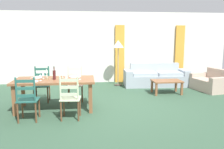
{
  "coord_description": "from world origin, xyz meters",
  "views": [
    {
      "loc": [
        -0.81,
        -5.61,
        1.76
      ],
      "look_at": [
        -0.11,
        0.48,
        0.75
      ],
      "focal_mm": 36.79,
      "sensor_mm": 36.0,
      "label": 1
    }
  ],
  "objects_px": {
    "wine_bottle": "(54,75)",
    "wine_glass_far_right": "(79,73)",
    "wine_glass_near_left": "(40,76)",
    "standing_lamp": "(118,47)",
    "dining_chair_far_left": "(42,84)",
    "wine_glass_near_right": "(80,75)",
    "armchair_upholstered": "(211,83)",
    "wine_glass_far_left": "(43,74)",
    "dining_chair_near_right": "(70,98)",
    "coffee_table": "(167,82)",
    "dining_chair_far_right": "(75,84)",
    "couch": "(155,78)",
    "coffee_cup_primary": "(66,77)",
    "dining_table": "(55,83)",
    "dining_chair_near_left": "(28,99)"
  },
  "relations": [
    {
      "from": "dining_chair_far_left",
      "to": "coffee_table",
      "type": "height_order",
      "value": "dining_chair_far_left"
    },
    {
      "from": "couch",
      "to": "armchair_upholstered",
      "type": "bearing_deg",
      "value": -30.54
    },
    {
      "from": "dining_chair_near_right",
      "to": "wine_bottle",
      "type": "bearing_deg",
      "value": 120.14
    },
    {
      "from": "dining_chair_near_right",
      "to": "coffee_table",
      "type": "relative_size",
      "value": 1.07
    },
    {
      "from": "dining_chair_far_right",
      "to": "wine_glass_near_right",
      "type": "relative_size",
      "value": 5.96
    },
    {
      "from": "dining_chair_near_right",
      "to": "wine_bottle",
      "type": "relative_size",
      "value": 3.04
    },
    {
      "from": "wine_bottle",
      "to": "wine_glass_far_right",
      "type": "relative_size",
      "value": 1.96
    },
    {
      "from": "wine_glass_near_left",
      "to": "wine_glass_far_left",
      "type": "xyz_separation_m",
      "value": [
        0.01,
        0.31,
        0.0
      ]
    },
    {
      "from": "dining_chair_far_left",
      "to": "couch",
      "type": "bearing_deg",
      "value": 23.98
    },
    {
      "from": "wine_bottle",
      "to": "dining_table",
      "type": "bearing_deg",
      "value": 95.03
    },
    {
      "from": "dining_chair_far_left",
      "to": "standing_lamp",
      "type": "distance_m",
      "value": 3.14
    },
    {
      "from": "dining_table",
      "to": "dining_chair_near_left",
      "type": "bearing_deg",
      "value": -121.54
    },
    {
      "from": "couch",
      "to": "standing_lamp",
      "type": "distance_m",
      "value": 1.77
    },
    {
      "from": "dining_table",
      "to": "wine_glass_far_right",
      "type": "relative_size",
      "value": 11.8
    },
    {
      "from": "coffee_cup_primary",
      "to": "standing_lamp",
      "type": "relative_size",
      "value": 0.05
    },
    {
      "from": "wine_glass_far_right",
      "to": "standing_lamp",
      "type": "height_order",
      "value": "standing_lamp"
    },
    {
      "from": "wine_bottle",
      "to": "standing_lamp",
      "type": "xyz_separation_m",
      "value": [
        1.91,
        2.66,
        0.54
      ]
    },
    {
      "from": "wine_glass_far_left",
      "to": "dining_chair_near_right",
      "type": "bearing_deg",
      "value": -52.07
    },
    {
      "from": "wine_glass_near_left",
      "to": "wine_glass_far_left",
      "type": "bearing_deg",
      "value": 88.17
    },
    {
      "from": "dining_chair_near_left",
      "to": "coffee_cup_primary",
      "type": "distance_m",
      "value": 1.08
    },
    {
      "from": "dining_chair_near_right",
      "to": "coffee_table",
      "type": "distance_m",
      "value": 3.46
    },
    {
      "from": "dining_chair_near_right",
      "to": "armchair_upholstered",
      "type": "xyz_separation_m",
      "value": [
        4.47,
        2.23,
        -0.23
      ]
    },
    {
      "from": "dining_table",
      "to": "standing_lamp",
      "type": "bearing_deg",
      "value": 53.79
    },
    {
      "from": "dining_chair_near_left",
      "to": "wine_glass_near_left",
      "type": "bearing_deg",
      "value": 75.22
    },
    {
      "from": "wine_glass_far_left",
      "to": "armchair_upholstered",
      "type": "distance_m",
      "value": 5.38
    },
    {
      "from": "wine_glass_near_left",
      "to": "standing_lamp",
      "type": "bearing_deg",
      "value": 51.25
    },
    {
      "from": "coffee_cup_primary",
      "to": "armchair_upholstered",
      "type": "height_order",
      "value": "coffee_cup_primary"
    },
    {
      "from": "dining_chair_far_right",
      "to": "wine_glass_near_left",
      "type": "height_order",
      "value": "dining_chair_far_right"
    },
    {
      "from": "wine_glass_far_left",
      "to": "armchair_upholstered",
      "type": "xyz_separation_m",
      "value": [
        5.18,
        1.32,
        -0.61
      ]
    },
    {
      "from": "dining_table",
      "to": "dining_chair_far_left",
      "type": "distance_m",
      "value": 0.92
    },
    {
      "from": "wine_glass_near_right",
      "to": "armchair_upholstered",
      "type": "height_order",
      "value": "wine_glass_near_right"
    },
    {
      "from": "dining_chair_far_right",
      "to": "wine_glass_near_left",
      "type": "bearing_deg",
      "value": -130.73
    },
    {
      "from": "dining_chair_far_left",
      "to": "coffee_cup_primary",
      "type": "xyz_separation_m",
      "value": [
        0.73,
        -0.8,
        0.32
      ]
    },
    {
      "from": "dining_chair_far_left",
      "to": "coffee_table",
      "type": "bearing_deg",
      "value": 6.78
    },
    {
      "from": "dining_chair_far_right",
      "to": "couch",
      "type": "xyz_separation_m",
      "value": [
        2.81,
        1.7,
        -0.19
      ]
    },
    {
      "from": "dining_chair_near_right",
      "to": "dining_chair_far_left",
      "type": "relative_size",
      "value": 1.0
    },
    {
      "from": "wine_bottle",
      "to": "wine_glass_near_right",
      "type": "xyz_separation_m",
      "value": [
        0.6,
        -0.08,
        -0.01
      ]
    },
    {
      "from": "dining_table",
      "to": "wine_glass_near_right",
      "type": "height_order",
      "value": "wine_glass_near_right"
    },
    {
      "from": "dining_chair_far_right",
      "to": "wine_glass_far_right",
      "type": "relative_size",
      "value": 5.96
    },
    {
      "from": "coffee_table",
      "to": "wine_glass_far_right",
      "type": "bearing_deg",
      "value": -158.36
    },
    {
      "from": "dining_chair_near_right",
      "to": "coffee_cup_primary",
      "type": "xyz_separation_m",
      "value": [
        -0.14,
        0.72,
        0.32
      ]
    },
    {
      "from": "wine_glass_near_left",
      "to": "coffee_cup_primary",
      "type": "bearing_deg",
      "value": 12.07
    },
    {
      "from": "couch",
      "to": "dining_chair_far_right",
      "type": "bearing_deg",
      "value": -148.86
    },
    {
      "from": "dining_chair_near_right",
      "to": "wine_glass_far_left",
      "type": "bearing_deg",
      "value": 127.93
    },
    {
      "from": "wine_glass_far_left",
      "to": "coffee_cup_primary",
      "type": "xyz_separation_m",
      "value": [
        0.57,
        -0.18,
        -0.07
      ]
    },
    {
      "from": "wine_glass_far_left",
      "to": "standing_lamp",
      "type": "height_order",
      "value": "standing_lamp"
    },
    {
      "from": "dining_chair_near_left",
      "to": "armchair_upholstered",
      "type": "relative_size",
      "value": 0.74
    },
    {
      "from": "wine_glass_far_right",
      "to": "armchair_upholstered",
      "type": "height_order",
      "value": "wine_glass_far_right"
    },
    {
      "from": "wine_bottle",
      "to": "wine_glass_far_left",
      "type": "relative_size",
      "value": 1.96
    },
    {
      "from": "dining_table",
      "to": "wine_glass_near_right",
      "type": "distance_m",
      "value": 0.65
    }
  ]
}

